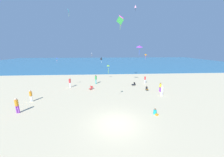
{
  "coord_description": "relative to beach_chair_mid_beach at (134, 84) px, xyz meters",
  "views": [
    {
      "loc": [
        -1.06,
        -10.2,
        6.76
      ],
      "look_at": [
        0.0,
        6.12,
        2.8
      ],
      "focal_mm": 20.16,
      "sensor_mm": 36.0,
      "label": 1
    }
  ],
  "objects": [
    {
      "name": "kite_white",
      "position": [
        -8.98,
        15.18,
        5.05
      ],
      "size": [
        0.4,
        0.44,
        0.93
      ],
      "rotation": [
        0.0,
        0.0,
        1.19
      ],
      "color": "white"
    },
    {
      "name": "kite_magenta",
      "position": [
        -2.49,
        1.67,
        11.79
      ],
      "size": [
        1.3,
        0.94,
        2.09
      ],
      "rotation": [
        0.0,
        0.0,
        4.84
      ],
      "color": "#DB3DA8"
    },
    {
      "name": "person_3",
      "position": [
        -0.23,
        -10.61,
        -0.02
      ],
      "size": [
        0.5,
        0.61,
        0.68
      ],
      "rotation": [
        0.0,
        0.0,
        5.18
      ],
      "color": "#19ADB2",
      "rests_on": "ground_plane"
    },
    {
      "name": "kite_teal",
      "position": [
        -13.42,
        9.96,
        14.68
      ],
      "size": [
        0.39,
        1.14,
        1.74
      ],
      "rotation": [
        0.0,
        0.0,
        1.47
      ],
      "color": "#1EADAD"
    },
    {
      "name": "kite_orange",
      "position": [
        4.4,
        7.47,
        4.87
      ],
      "size": [
        0.53,
        0.25,
        1.38
      ],
      "rotation": [
        0.0,
        0.0,
        2.62
      ],
      "color": "orange"
    },
    {
      "name": "kite_lime",
      "position": [
        -4.99,
        -7.41,
        4.47
      ],
      "size": [
        0.34,
        0.45,
        1.06
      ],
      "rotation": [
        0.0,
        0.0,
        1.49
      ],
      "color": "#99DB33"
    },
    {
      "name": "person_5",
      "position": [
        -14.99,
        -6.37,
        0.63
      ],
      "size": [
        0.39,
        0.39,
        1.56
      ],
      "rotation": [
        0.0,
        0.0,
        4.41
      ],
      "color": "white",
      "rests_on": "ground_plane"
    },
    {
      "name": "kite_black",
      "position": [
        -6.06,
        3.92,
        4.46
      ],
      "size": [
        0.7,
        0.69,
        1.26
      ],
      "rotation": [
        0.0,
        0.0,
        0.88
      ],
      "color": "black"
    },
    {
      "name": "beach_chair_far_left",
      "position": [
        -7.72,
        -1.87,
        0.01
      ],
      "size": [
        0.75,
        0.83,
        0.6
      ],
      "rotation": [
        0.0,
        0.0,
        4.22
      ],
      "color": "#D13D3D",
      "rests_on": "ground_plane"
    },
    {
      "name": "kite_pink",
      "position": [
        -0.05,
        1.0,
        13.38
      ],
      "size": [
        0.58,
        0.59,
        1.03
      ],
      "rotation": [
        0.0,
        0.0,
        2.46
      ],
      "color": "pink"
    },
    {
      "name": "person_7",
      "position": [
        -11.53,
        -0.55,
        0.74
      ],
      "size": [
        0.48,
        0.48,
        1.74
      ],
      "rotation": [
        0.0,
        0.0,
        4.16
      ],
      "color": "white",
      "rests_on": "ground_plane"
    },
    {
      "name": "ground_plane",
      "position": [
        -4.46,
        -2.02,
        -0.27
      ],
      "size": [
        120.0,
        120.0,
        0.0
      ],
      "primitive_type": "plane",
      "color": "beige"
    },
    {
      "name": "person_8",
      "position": [
        2.46,
        1.13,
        0.63
      ],
      "size": [
        0.4,
        0.4,
        1.55
      ],
      "rotation": [
        0.0,
        0.0,
        5.08
      ],
      "color": "white",
      "rests_on": "ground_plane"
    },
    {
      "name": "ocean_water",
      "position": [
        -4.46,
        40.37,
        -0.24
      ],
      "size": [
        120.0,
        60.0,
        0.05
      ],
      "primitive_type": "cube",
      "color": "teal",
      "rests_on": "ground_plane"
    },
    {
      "name": "kite_green",
      "position": [
        -3.09,
        -2.78,
        10.34
      ],
      "size": [
        1.04,
        0.65,
        1.8
      ],
      "rotation": [
        0.0,
        0.0,
        2.19
      ],
      "color": "green"
    },
    {
      "name": "person_2",
      "position": [
        -7.12,
        1.52,
        0.74
      ],
      "size": [
        0.36,
        0.36,
        1.75
      ],
      "rotation": [
        0.0,
        0.0,
        3.17
      ],
      "color": "#19ADB2",
      "rests_on": "ground_plane"
    },
    {
      "name": "kite_blue",
      "position": [
        -13.04,
        -1.5,
        4.92
      ],
      "size": [
        0.31,
        0.38,
        0.81
      ],
      "rotation": [
        0.0,
        0.0,
        1.51
      ],
      "color": "blue"
    },
    {
      "name": "person_6",
      "position": [
        3.35,
        -3.73,
        0.6
      ],
      "size": [
        0.37,
        0.37,
        1.5
      ],
      "rotation": [
        0.0,
        0.0,
        3.41
      ],
      "color": "purple",
      "rests_on": "ground_plane"
    },
    {
      "name": "beach_chair_mid_beach",
      "position": [
        0.0,
        0.0,
        0.0
      ],
      "size": [
        0.78,
        0.74,
        0.6
      ],
      "rotation": [
        0.0,
        0.0,
        3.43
      ],
      "color": "black",
      "rests_on": "ground_plane"
    },
    {
      "name": "person_0",
      "position": [
        -14.76,
        -9.38,
        0.72
      ],
      "size": [
        0.39,
        0.39,
        1.71
      ],
      "rotation": [
        0.0,
        0.0,
        4.88
      ],
      "color": "purple",
      "rests_on": "ground_plane"
    },
    {
      "name": "kite_purple",
      "position": [
        -1.82,
        -9.05,
        6.66
      ],
      "size": [
        0.57,
        0.47,
        1.04
      ],
      "rotation": [
        0.0,
        0.0,
        6.12
      ],
      "color": "purple"
    },
    {
      "name": "person_1",
      "position": [
        1.57,
        -2.62,
        -0.03
      ],
      "size": [
        0.38,
        0.56,
        0.65
      ],
      "rotation": [
        0.0,
        0.0,
        4.94
      ],
      "color": "black",
      "rests_on": "ground_plane"
    },
    {
      "name": "person_4",
      "position": [
        2.81,
        -5.5,
        0.65
      ],
      "size": [
        0.38,
        0.38,
        1.59
      ],
      "rotation": [
        0.0,
        0.0,
        3.36
      ],
      "color": "white",
      "rests_on": "ground_plane"
    }
  ]
}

